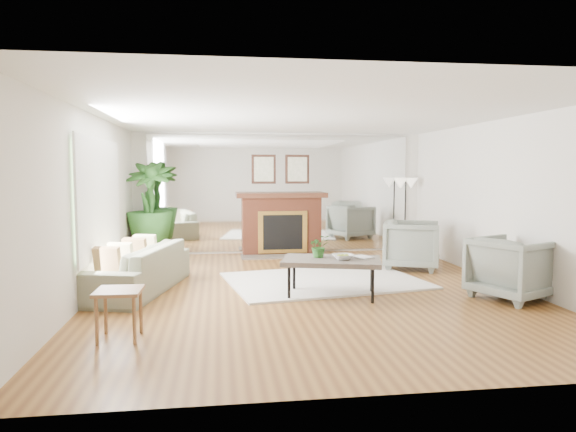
{
  "coord_description": "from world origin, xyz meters",
  "views": [
    {
      "loc": [
        -1.27,
        -7.15,
        1.71
      ],
      "look_at": [
        -0.23,
        0.6,
        1.02
      ],
      "focal_mm": 32.0,
      "sensor_mm": 36.0,
      "label": 1
    }
  ],
  "objects": [
    {
      "name": "ground",
      "position": [
        0.0,
        0.0,
        0.0
      ],
      "size": [
        7.0,
        7.0,
        0.0
      ],
      "primitive_type": "plane",
      "color": "brown",
      "rests_on": "ground"
    },
    {
      "name": "wall_left",
      "position": [
        -2.99,
        0.0,
        1.25
      ],
      "size": [
        0.02,
        7.0,
        2.5
      ],
      "primitive_type": "cube",
      "color": "silver",
      "rests_on": "ground"
    },
    {
      "name": "wall_right",
      "position": [
        2.99,
        0.0,
        1.25
      ],
      "size": [
        0.02,
        7.0,
        2.5
      ],
      "primitive_type": "cube",
      "color": "silver",
      "rests_on": "ground"
    },
    {
      "name": "wall_back",
      "position": [
        0.0,
        3.49,
        1.25
      ],
      "size": [
        6.0,
        0.02,
        2.5
      ],
      "primitive_type": "cube",
      "color": "silver",
      "rests_on": "ground"
    },
    {
      "name": "mirror_panel",
      "position": [
        0.0,
        3.47,
        1.25
      ],
      "size": [
        5.4,
        0.04,
        2.4
      ],
      "primitive_type": "cube",
      "color": "silver",
      "rests_on": "wall_back"
    },
    {
      "name": "window_panel",
      "position": [
        -2.96,
        0.4,
        1.35
      ],
      "size": [
        0.04,
        2.4,
        1.5
      ],
      "primitive_type": "cube",
      "color": "#B2E09E",
      "rests_on": "wall_left"
    },
    {
      "name": "fireplace",
      "position": [
        0.0,
        3.26,
        0.66
      ],
      "size": [
        1.85,
        0.83,
        2.05
      ],
      "color": "brown",
      "rests_on": "ground"
    },
    {
      "name": "area_rug",
      "position": [
        0.33,
        0.54,
        0.02
      ],
      "size": [
        3.21,
        2.54,
        0.03
      ],
      "primitive_type": "cube",
      "rotation": [
        0.0,
        0.0,
        0.18
      ],
      "color": "silver",
      "rests_on": "ground"
    },
    {
      "name": "coffee_table",
      "position": [
        0.23,
        -0.42,
        0.48
      ],
      "size": [
        1.47,
        1.09,
        0.53
      ],
      "rotation": [
        0.0,
        0.0,
        -0.27
      ],
      "color": "#5F544B",
      "rests_on": "ground"
    },
    {
      "name": "sofa",
      "position": [
        -2.45,
        0.29,
        0.33
      ],
      "size": [
        1.38,
        2.38,
        0.65
      ],
      "primitive_type": "imported",
      "rotation": [
        0.0,
        0.0,
        -1.81
      ],
      "color": "gray",
      "rests_on": "ground"
    },
    {
      "name": "armchair_back",
      "position": [
        2.06,
        1.37,
        0.43
      ],
      "size": [
        1.21,
        1.2,
        0.85
      ],
      "primitive_type": "imported",
      "rotation": [
        0.0,
        0.0,
        1.18
      ],
      "color": "gray",
      "rests_on": "ground"
    },
    {
      "name": "armchair_front",
      "position": [
        2.6,
        -0.85,
        0.42
      ],
      "size": [
        1.21,
        1.2,
        0.84
      ],
      "primitive_type": "imported",
      "rotation": [
        0.0,
        0.0,
        2.01
      ],
      "color": "gray",
      "rests_on": "ground"
    },
    {
      "name": "side_table",
      "position": [
        -2.29,
        -1.86,
        0.43
      ],
      "size": [
        0.46,
        0.46,
        0.51
      ],
      "rotation": [
        0.0,
        0.0,
        -0.03
      ],
      "color": "brown",
      "rests_on": "ground"
    },
    {
      "name": "potted_ficus",
      "position": [
        -2.6,
        2.94,
        1.02
      ],
      "size": [
        0.99,
        0.99,
        1.9
      ],
      "color": "black",
      "rests_on": "ground"
    },
    {
      "name": "floor_lamp",
      "position": [
        2.58,
        3.1,
        1.34
      ],
      "size": [
        0.51,
        0.28,
        1.57
      ],
      "color": "black",
      "rests_on": "ground"
    },
    {
      "name": "tabletop_plant",
      "position": [
        0.09,
        -0.28,
        0.68
      ],
      "size": [
        0.32,
        0.29,
        0.31
      ],
      "primitive_type": "imported",
      "rotation": [
        0.0,
        0.0,
        0.2
      ],
      "color": "#296123",
      "rests_on": "coffee_table"
    },
    {
      "name": "fruit_bowl",
      "position": [
        0.37,
        -0.5,
        0.56
      ],
      "size": [
        0.31,
        0.31,
        0.07
      ],
      "primitive_type": "imported",
      "rotation": [
        0.0,
        0.0,
        0.12
      ],
      "color": "brown",
      "rests_on": "coffee_table"
    },
    {
      "name": "book",
      "position": [
        0.58,
        -0.44,
        0.54
      ],
      "size": [
        0.29,
        0.32,
        0.02
      ],
      "primitive_type": "imported",
      "rotation": [
        0.0,
        0.0,
        0.42
      ],
      "color": "brown",
      "rests_on": "coffee_table"
    }
  ]
}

